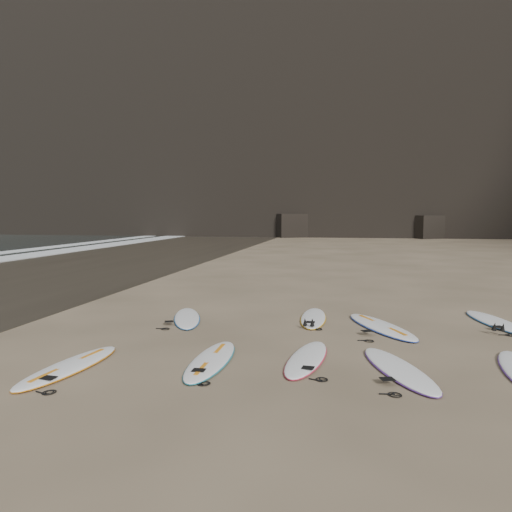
{
  "coord_description": "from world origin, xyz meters",
  "views": [
    {
      "loc": [
        0.28,
        -8.52,
        2.54
      ],
      "look_at": [
        -1.94,
        3.44,
        1.5
      ],
      "focal_mm": 35.0,
      "sensor_mm": 36.0,
      "label": 1
    }
  ],
  "objects_px": {
    "surfboard_1": "(211,360)",
    "surfboard_3": "(399,369)",
    "surfboard_5": "(187,318)",
    "surfboard_6": "(313,318)",
    "surfboard_2": "(307,358)",
    "surfboard_8": "(496,322)",
    "surfboard_0": "(70,366)",
    "surfboard_7": "(381,326)"
  },
  "relations": [
    {
      "from": "surfboard_1",
      "to": "surfboard_6",
      "type": "relative_size",
      "value": 1.03
    },
    {
      "from": "surfboard_2",
      "to": "surfboard_3",
      "type": "distance_m",
      "value": 1.55
    },
    {
      "from": "surfboard_0",
      "to": "surfboard_8",
      "type": "relative_size",
      "value": 0.96
    },
    {
      "from": "surfboard_0",
      "to": "surfboard_1",
      "type": "relative_size",
      "value": 1.02
    },
    {
      "from": "surfboard_0",
      "to": "surfboard_6",
      "type": "distance_m",
      "value": 5.86
    },
    {
      "from": "surfboard_1",
      "to": "surfboard_6",
      "type": "bearing_deg",
      "value": 68.06
    },
    {
      "from": "surfboard_1",
      "to": "surfboard_6",
      "type": "distance_m",
      "value": 4.08
    },
    {
      "from": "surfboard_0",
      "to": "surfboard_1",
      "type": "distance_m",
      "value": 2.32
    },
    {
      "from": "surfboard_3",
      "to": "surfboard_8",
      "type": "height_order",
      "value": "surfboard_8"
    },
    {
      "from": "surfboard_2",
      "to": "surfboard_8",
      "type": "bearing_deg",
      "value": 48.9
    },
    {
      "from": "surfboard_5",
      "to": "surfboard_7",
      "type": "bearing_deg",
      "value": -19.61
    },
    {
      "from": "surfboard_1",
      "to": "surfboard_6",
      "type": "height_order",
      "value": "surfboard_1"
    },
    {
      "from": "surfboard_0",
      "to": "surfboard_5",
      "type": "relative_size",
      "value": 1.03
    },
    {
      "from": "surfboard_8",
      "to": "surfboard_1",
      "type": "bearing_deg",
      "value": -156.49
    },
    {
      "from": "surfboard_3",
      "to": "surfboard_8",
      "type": "distance_m",
      "value": 4.77
    },
    {
      "from": "surfboard_3",
      "to": "surfboard_0",
      "type": "bearing_deg",
      "value": 170.12
    },
    {
      "from": "surfboard_6",
      "to": "surfboard_7",
      "type": "height_order",
      "value": "surfboard_7"
    },
    {
      "from": "surfboard_5",
      "to": "surfboard_1",
      "type": "bearing_deg",
      "value": -83.39
    },
    {
      "from": "surfboard_0",
      "to": "surfboard_3",
      "type": "bearing_deg",
      "value": 15.09
    },
    {
      "from": "surfboard_3",
      "to": "surfboard_6",
      "type": "distance_m",
      "value": 4.07
    },
    {
      "from": "surfboard_1",
      "to": "surfboard_0",
      "type": "bearing_deg",
      "value": -161.49
    },
    {
      "from": "surfboard_8",
      "to": "surfboard_0",
      "type": "bearing_deg",
      "value": -160.66
    },
    {
      "from": "surfboard_8",
      "to": "surfboard_5",
      "type": "bearing_deg",
      "value": 174.45
    },
    {
      "from": "surfboard_7",
      "to": "surfboard_6",
      "type": "bearing_deg",
      "value": 131.83
    },
    {
      "from": "surfboard_6",
      "to": "surfboard_0",
      "type": "bearing_deg",
      "value": -130.32
    },
    {
      "from": "surfboard_6",
      "to": "surfboard_2",
      "type": "bearing_deg",
      "value": -89.47
    },
    {
      "from": "surfboard_2",
      "to": "surfboard_3",
      "type": "bearing_deg",
      "value": -5.95
    },
    {
      "from": "surfboard_1",
      "to": "surfboard_2",
      "type": "height_order",
      "value": "surfboard_1"
    },
    {
      "from": "surfboard_0",
      "to": "surfboard_5",
      "type": "xyz_separation_m",
      "value": [
        0.69,
        4.0,
        -0.0
      ]
    },
    {
      "from": "surfboard_5",
      "to": "surfboard_8",
      "type": "relative_size",
      "value": 0.93
    },
    {
      "from": "surfboard_7",
      "to": "surfboard_8",
      "type": "bearing_deg",
      "value": -4.67
    },
    {
      "from": "surfboard_1",
      "to": "surfboard_3",
      "type": "relative_size",
      "value": 0.98
    },
    {
      "from": "surfboard_1",
      "to": "surfboard_3",
      "type": "distance_m",
      "value": 3.11
    },
    {
      "from": "surfboard_2",
      "to": "surfboard_5",
      "type": "distance_m",
      "value": 4.2
    },
    {
      "from": "surfboard_1",
      "to": "surfboard_5",
      "type": "relative_size",
      "value": 1.02
    },
    {
      "from": "surfboard_2",
      "to": "surfboard_8",
      "type": "distance_m",
      "value": 5.49
    },
    {
      "from": "surfboard_2",
      "to": "surfboard_8",
      "type": "height_order",
      "value": "surfboard_8"
    },
    {
      "from": "surfboard_2",
      "to": "surfboard_1",
      "type": "bearing_deg",
      "value": -159.1
    },
    {
      "from": "surfboard_0",
      "to": "surfboard_7",
      "type": "height_order",
      "value": "surfboard_7"
    },
    {
      "from": "surfboard_1",
      "to": "surfboard_5",
      "type": "height_order",
      "value": "surfboard_1"
    },
    {
      "from": "surfboard_2",
      "to": "surfboard_6",
      "type": "relative_size",
      "value": 0.98
    },
    {
      "from": "surfboard_2",
      "to": "surfboard_5",
      "type": "xyz_separation_m",
      "value": [
        -3.11,
        2.83,
        0.0
      ]
    }
  ]
}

